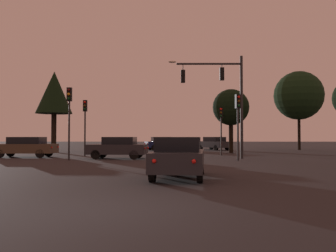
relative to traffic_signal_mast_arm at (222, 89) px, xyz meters
name	(u,v)px	position (x,y,z in m)	size (l,w,h in m)	color
ground_plane	(160,154)	(-4.64, 6.68, -4.91)	(168.00, 168.00, 0.00)	#262326
traffic_signal_mast_arm	(222,89)	(0.00, 0.00, 0.00)	(5.26, 0.41, 7.25)	#232326
traffic_light_corner_left	(69,109)	(-10.25, -1.96, -1.56)	(0.31, 0.36, 4.76)	#232326
traffic_light_corner_right	(221,121)	(0.53, 4.46, -2.07)	(0.34, 0.37, 3.99)	#232326
traffic_light_median	(85,116)	(-10.46, 3.07, -1.76)	(0.31, 0.35, 4.45)	#232326
traffic_light_far_side	(238,114)	(0.74, -2.13, -1.88)	(0.36, 0.38, 4.27)	#232326
car_nearside_lane	(179,157)	(-3.21, -11.90, -4.12)	(2.18, 4.35, 1.52)	#232328
car_crossing_left	(118,147)	(-7.29, -0.27, -4.12)	(4.22, 2.15, 1.52)	#232328
car_crossing_right	(25,147)	(-14.52, 1.45, -4.11)	(4.66, 1.95, 1.52)	#473828
car_far_lane	(162,143)	(-4.69, 15.71, -4.12)	(4.26, 2.90, 1.52)	#0F1947
car_parked_lot	(214,143)	(1.26, 16.43, -4.11)	(3.79, 4.83, 1.52)	#232328
tree_behind_sign	(231,108)	(2.06, 8.96, -0.59)	(3.47, 3.47, 6.09)	black
tree_left_far	(299,96)	(11.28, 16.84, 1.47)	(5.70, 5.70, 9.24)	black
tree_center_horizon	(54,93)	(-15.46, 10.51, 1.03)	(3.61, 3.61, 8.14)	black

